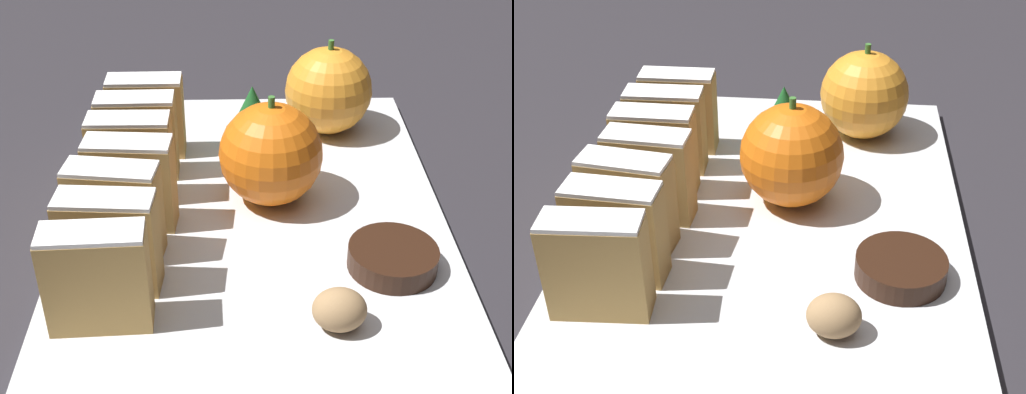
{
  "view_description": "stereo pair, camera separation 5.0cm",
  "coord_description": "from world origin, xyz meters",
  "views": [
    {
      "loc": [
        -0.01,
        -0.42,
        0.32
      ],
      "look_at": [
        0.0,
        0.0,
        0.04
      ],
      "focal_mm": 50.0,
      "sensor_mm": 36.0,
      "label": 1
    },
    {
      "loc": [
        0.04,
        -0.42,
        0.32
      ],
      "look_at": [
        0.0,
        0.0,
        0.04
      ],
      "focal_mm": 50.0,
      "sensor_mm": 36.0,
      "label": 2
    }
  ],
  "objects": [
    {
      "name": "stollen_slice_front",
      "position": [
        -0.1,
        -0.09,
        0.05
      ],
      "size": [
        0.06,
        0.03,
        0.07
      ],
      "color": "tan",
      "rests_on": "serving_platter"
    },
    {
      "name": "stollen_slice_third",
      "position": [
        -0.1,
        -0.02,
        0.05
      ],
      "size": [
        0.07,
        0.03,
        0.07
      ],
      "color": "tan",
      "rests_on": "serving_platter"
    },
    {
      "name": "serving_platter",
      "position": [
        0.0,
        0.0,
        0.01
      ],
      "size": [
        0.29,
        0.44,
        0.01
      ],
      "color": "silver",
      "rests_on": "ground_plane"
    },
    {
      "name": "stollen_slice_second",
      "position": [
        -0.09,
        -0.06,
        0.05
      ],
      "size": [
        0.06,
        0.03,
        0.07
      ],
      "color": "tan",
      "rests_on": "serving_platter"
    },
    {
      "name": "stollen_slice_fourth",
      "position": [
        -0.09,
        0.01,
        0.05
      ],
      "size": [
        0.06,
        0.03,
        0.07
      ],
      "color": "tan",
      "rests_on": "serving_platter"
    },
    {
      "name": "orange_far",
      "position": [
        0.07,
        0.16,
        0.05
      ],
      "size": [
        0.08,
        0.08,
        0.09
      ],
      "color": "orange",
      "rests_on": "serving_platter"
    },
    {
      "name": "stollen_slice_back",
      "position": [
        -0.09,
        0.12,
        0.05
      ],
      "size": [
        0.06,
        0.03,
        0.07
      ],
      "color": "tan",
      "rests_on": "serving_platter"
    },
    {
      "name": "walnut",
      "position": [
        0.05,
        -0.1,
        0.03
      ],
      "size": [
        0.03,
        0.03,
        0.03
      ],
      "color": "#9E7A51",
      "rests_on": "serving_platter"
    },
    {
      "name": "evergreen_sprig",
      "position": [
        -0.0,
        0.13,
        0.04
      ],
      "size": [
        0.05,
        0.05,
        0.06
      ],
      "color": "#195623",
      "rests_on": "serving_platter"
    },
    {
      "name": "stollen_slice_sixth",
      "position": [
        -0.09,
        0.08,
        0.05
      ],
      "size": [
        0.06,
        0.03,
        0.07
      ],
      "color": "tan",
      "rests_on": "serving_platter"
    },
    {
      "name": "stollen_slice_fifth",
      "position": [
        -0.09,
        0.05,
        0.05
      ],
      "size": [
        0.06,
        0.03,
        0.07
      ],
      "color": "tan",
      "rests_on": "serving_platter"
    },
    {
      "name": "chocolate_cookie",
      "position": [
        0.09,
        -0.04,
        0.02
      ],
      "size": [
        0.06,
        0.06,
        0.02
      ],
      "color": "black",
      "rests_on": "serving_platter"
    },
    {
      "name": "orange_near",
      "position": [
        0.01,
        0.04,
        0.05
      ],
      "size": [
        0.08,
        0.08,
        0.09
      ],
      "color": "orange",
      "rests_on": "serving_platter"
    },
    {
      "name": "ground_plane",
      "position": [
        0.0,
        0.0,
        0.0
      ],
      "size": [
        6.0,
        6.0,
        0.0
      ],
      "primitive_type": "plane",
      "color": "#28262B"
    }
  ]
}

